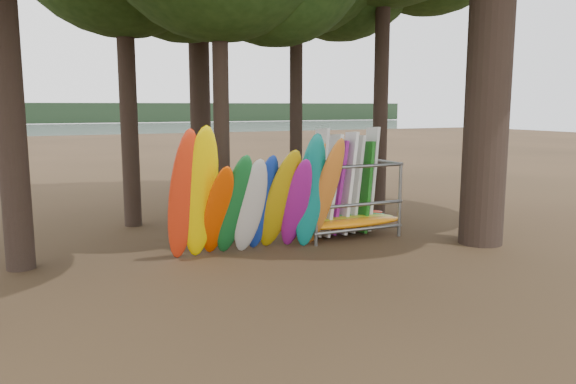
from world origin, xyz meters
name	(u,v)px	position (x,y,z in m)	size (l,w,h in m)	color
ground	(305,265)	(0.00, 0.00, 0.00)	(120.00, 120.00, 0.00)	#47331E
lake	(78,135)	(0.00, 60.00, 0.00)	(160.00, 160.00, 0.00)	gray
far_shore	(57,113)	(0.00, 110.00, 2.00)	(160.00, 4.00, 4.00)	black
kayak_row	(256,200)	(-0.66, 1.21, 1.31)	(4.19, 1.83, 3.19)	red
storage_rack	(344,200)	(2.27, 2.22, 0.95)	(3.18, 1.56, 2.89)	slate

